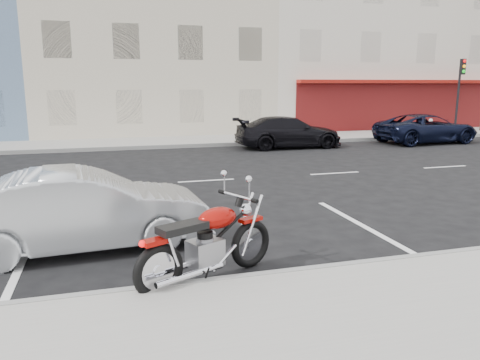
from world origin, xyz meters
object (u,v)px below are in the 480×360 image
object	(u,v)px
fire_hydrant	(430,125)
sedan_silver	(84,210)
traffic_light	(460,86)
suv_far	(426,129)
car_far	(289,132)
motorcycle	(252,233)

from	to	relation	value
fire_hydrant	sedan_silver	world-z (taller)	sedan_silver
traffic_light	sedan_silver	world-z (taller)	traffic_light
traffic_light	sedan_silver	distance (m)	22.86
suv_far	car_far	world-z (taller)	car_far
sedan_silver	car_far	xyz separation A→B (m)	(7.89, 10.73, -0.00)
car_far	sedan_silver	bearing A→B (deg)	144.62
fire_hydrant	car_far	xyz separation A→B (m)	(-9.17, -2.65, 0.13)
motorcycle	suv_far	distance (m)	17.09
fire_hydrant	motorcycle	xyz separation A→B (m)	(-14.66, -14.87, -0.01)
traffic_light	suv_far	world-z (taller)	traffic_light
traffic_light	motorcycle	xyz separation A→B (m)	(-16.16, -14.70, -2.03)
traffic_light	car_far	distance (m)	11.12
sedan_silver	suv_far	bearing A→B (deg)	-58.44
motorcycle	car_far	world-z (taller)	car_far
fire_hydrant	motorcycle	bearing A→B (deg)	-134.60
motorcycle	sedan_silver	bearing A→B (deg)	123.59
fire_hydrant	car_far	world-z (taller)	car_far
motorcycle	suv_far	world-z (taller)	suv_far
motorcycle	car_far	bearing A→B (deg)	41.15
motorcycle	car_far	size ratio (longest dim) A/B	0.47
fire_hydrant	suv_far	bearing A→B (deg)	-130.67
fire_hydrant	traffic_light	bearing A→B (deg)	-6.36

